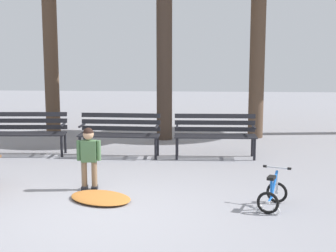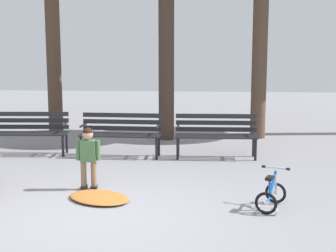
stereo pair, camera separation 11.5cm
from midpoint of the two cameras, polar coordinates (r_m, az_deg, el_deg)
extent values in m
plane|color=gray|center=(6.70, -8.22, -10.04)|extent=(36.00, 36.00, 0.00)
cube|color=#232328|center=(10.64, -15.95, -0.69)|extent=(1.60, 0.17, 0.03)
cube|color=#232328|center=(10.52, -16.13, -0.80)|extent=(1.60, 0.17, 0.03)
cube|color=#232328|center=(10.41, -16.31, -0.91)|extent=(1.60, 0.17, 0.03)
cube|color=#232328|center=(10.29, -16.49, -1.03)|extent=(1.60, 0.17, 0.03)
cube|color=#232328|center=(10.66, -15.92, -0.12)|extent=(1.60, 0.15, 0.09)
cube|color=#232328|center=(10.64, -15.95, 0.59)|extent=(1.60, 0.15, 0.09)
cube|color=#232328|center=(10.62, -15.98, 1.30)|extent=(1.60, 0.15, 0.09)
cylinder|color=black|center=(10.17, -12.34, -2.25)|extent=(0.05, 0.05, 0.44)
cylinder|color=black|center=(10.51, -11.93, -1.86)|extent=(0.05, 0.05, 0.44)
cube|color=black|center=(10.27, -12.21, 0.14)|extent=(0.07, 0.40, 0.03)
cube|color=#232328|center=(10.11, -5.74, -0.87)|extent=(1.60, 0.12, 0.03)
cube|color=#232328|center=(10.00, -5.87, -0.99)|extent=(1.60, 0.12, 0.03)
cube|color=#232328|center=(9.88, -6.01, -1.11)|extent=(1.60, 0.12, 0.03)
cube|color=#232328|center=(9.77, -6.15, -1.24)|extent=(1.60, 0.12, 0.03)
cube|color=#232328|center=(10.14, -5.71, -0.28)|extent=(1.60, 0.10, 0.09)
cube|color=#232328|center=(10.12, -5.72, 0.47)|extent=(1.60, 0.10, 0.09)
cube|color=#232328|center=(10.10, -5.73, 1.22)|extent=(1.60, 0.10, 0.09)
cylinder|color=black|center=(9.71, -1.76, -2.57)|extent=(0.05, 0.05, 0.44)
cylinder|color=black|center=(10.06, -1.50, -2.16)|extent=(0.05, 0.05, 0.44)
cube|color=black|center=(9.81, -1.64, -0.07)|extent=(0.05, 0.40, 0.03)
cylinder|color=black|center=(10.00, -10.32, -2.37)|extent=(0.05, 0.05, 0.44)
cylinder|color=black|center=(10.34, -9.78, -1.98)|extent=(0.05, 0.05, 0.44)
cube|color=black|center=(10.10, -10.11, 0.06)|extent=(0.05, 0.40, 0.03)
cube|color=#232328|center=(10.00, 5.02, -0.98)|extent=(1.60, 0.11, 0.03)
cube|color=#232328|center=(9.88, 5.06, -1.10)|extent=(1.60, 0.11, 0.03)
cube|color=#232328|center=(9.76, 5.09, -1.22)|extent=(1.60, 0.11, 0.03)
cube|color=#232328|center=(9.65, 5.12, -1.35)|extent=(1.60, 0.11, 0.03)
cube|color=#232328|center=(10.02, 5.02, -0.37)|extent=(1.60, 0.08, 0.09)
cube|color=#232328|center=(10.00, 5.03, 0.38)|extent=(1.60, 0.08, 0.09)
cube|color=#232328|center=(9.98, 5.04, 1.14)|extent=(1.60, 0.08, 0.09)
cylinder|color=black|center=(9.77, 9.50, -2.62)|extent=(0.05, 0.05, 0.44)
cylinder|color=black|center=(10.12, 9.25, -2.20)|extent=(0.05, 0.05, 0.44)
cube|color=black|center=(9.88, 9.43, -0.13)|extent=(0.05, 0.40, 0.03)
cylinder|color=black|center=(9.70, 0.67, -2.58)|extent=(0.05, 0.05, 0.44)
cylinder|color=black|center=(10.05, 0.72, -2.17)|extent=(0.05, 0.05, 0.44)
cube|color=black|center=(9.80, 0.70, -0.08)|extent=(0.05, 0.40, 0.03)
cylinder|color=#7F664C|center=(7.78, -8.80, -5.62)|extent=(0.09, 0.09, 0.44)
cube|color=black|center=(7.83, -8.77, -6.97)|extent=(0.10, 0.17, 0.06)
cylinder|color=#7F664C|center=(7.81, -9.93, -5.60)|extent=(0.09, 0.09, 0.44)
cube|color=black|center=(7.86, -9.89, -6.95)|extent=(0.10, 0.17, 0.06)
cube|color=#477047|center=(7.71, -9.44, -2.84)|extent=(0.24, 0.15, 0.33)
sphere|color=tan|center=(7.66, -9.49, -0.95)|extent=(0.16, 0.16, 0.16)
sphere|color=black|center=(7.65, -9.49, -0.77)|extent=(0.16, 0.16, 0.16)
cylinder|color=#477047|center=(7.68, -8.32, -2.77)|extent=(0.07, 0.07, 0.31)
cylinder|color=#477047|center=(7.73, -10.55, -2.76)|extent=(0.07, 0.07, 0.31)
torus|color=black|center=(7.24, 11.84, -7.41)|extent=(0.29, 0.15, 0.30)
cylinder|color=silver|center=(7.24, 11.84, -7.41)|extent=(0.06, 0.06, 0.04)
torus|color=black|center=(6.76, 10.82, -8.59)|extent=(0.29, 0.15, 0.30)
cylinder|color=silver|center=(6.76, 10.82, -8.59)|extent=(0.06, 0.06, 0.04)
torus|color=white|center=(6.81, 9.89, -9.26)|extent=(0.11, 0.06, 0.11)
torus|color=white|center=(6.76, 11.71, -9.45)|extent=(0.11, 0.06, 0.11)
cylinder|color=blue|center=(7.03, 11.54, -6.48)|extent=(0.15, 0.30, 0.32)
cylinder|color=blue|center=(6.88, 11.23, -6.97)|extent=(0.06, 0.08, 0.27)
cylinder|color=blue|center=(6.85, 11.03, -8.27)|extent=(0.10, 0.20, 0.05)
cylinder|color=silver|center=(7.18, 11.84, -6.23)|extent=(0.06, 0.08, 0.32)
cylinder|color=blue|center=(6.98, 11.53, -5.73)|extent=(0.15, 0.31, 0.05)
cube|color=black|center=(6.82, 11.22, -5.80)|extent=(0.15, 0.19, 0.04)
cylinder|color=silver|center=(7.11, 11.86, -4.64)|extent=(0.33, 0.15, 0.02)
cylinder|color=black|center=(7.15, 10.53, -4.52)|extent=(0.06, 0.05, 0.04)
cylinder|color=black|center=(7.07, 13.20, -4.75)|extent=(0.06, 0.05, 0.04)
ellipsoid|color=#B26B2D|center=(7.32, -8.13, -8.08)|extent=(1.17, 1.07, 0.07)
cylinder|color=brown|center=(12.95, -13.46, 8.15)|extent=(0.36, 0.36, 4.05)
cylinder|color=#423328|center=(11.68, -0.71, 8.66)|extent=(0.36, 0.36, 4.18)
cylinder|color=brown|center=(12.09, 9.86, 7.94)|extent=(0.36, 0.36, 3.93)
camera|label=1|loc=(0.06, -90.39, -0.06)|focal=53.53mm
camera|label=2|loc=(0.06, 89.61, 0.06)|focal=53.53mm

